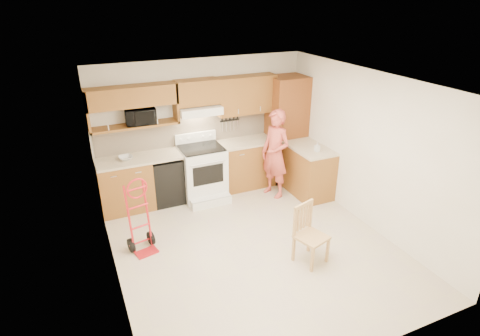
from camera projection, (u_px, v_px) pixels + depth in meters
floor at (253, 246)px, 6.07m from camera, size 4.00×4.50×0.02m
ceiling at (256, 82)px, 5.04m from camera, size 4.00×4.50×0.02m
wall_back at (202, 126)px, 7.43m from camera, size 4.00×0.02×2.50m
wall_front at (361, 264)px, 3.67m from camera, size 4.00×0.02×2.50m
wall_left at (106, 200)px, 4.80m from camera, size 0.02×4.50×2.50m
wall_right at (368, 150)px, 6.30m from camera, size 0.02×4.50×2.50m
backsplash at (202, 129)px, 7.43m from camera, size 3.92×0.03×0.55m
lower_cab_left at (126, 186)px, 6.93m from camera, size 0.90×0.60×0.90m
dishwasher at (168, 179)px, 7.22m from camera, size 0.60×0.60×0.85m
lower_cab_right at (248, 164)px, 7.81m from camera, size 1.14×0.60×0.90m
countertop_left at (140, 158)px, 6.85m from camera, size 1.50×0.63×0.04m
countertop_right at (249, 141)px, 7.62m from camera, size 1.14×0.63×0.04m
cab_return_right at (308, 171)px, 7.47m from camera, size 0.60×1.00×0.90m
countertop_return at (310, 148)px, 7.28m from camera, size 0.63×1.00×0.04m
pantry_tall at (286, 129)px, 7.87m from camera, size 0.70×0.60×2.10m
upper_cab_left at (132, 96)px, 6.52m from camera, size 1.50×0.33×0.34m
upper_shelf_mw at (135, 126)px, 6.73m from camera, size 1.50×0.33×0.04m
upper_cab_center at (197, 92)px, 6.96m from camera, size 0.76×0.33×0.44m
upper_cab_right at (246, 95)px, 7.37m from camera, size 1.14×0.33×0.70m
range_hood at (199, 110)px, 7.03m from camera, size 0.76×0.46×0.14m
knife_strip at (230, 123)px, 7.60m from camera, size 0.40×0.05×0.29m
microwave at (140, 116)px, 6.71m from camera, size 0.52×0.36×0.28m
range at (203, 169)px, 7.27m from camera, size 0.79×1.04×1.16m
person at (275, 154)px, 7.25m from camera, size 0.57×0.70×1.67m
hand_truck at (141, 219)px, 5.73m from camera, size 0.50×0.47×1.08m
dining_chair at (312, 235)px, 5.55m from camera, size 0.50×0.53×0.88m
soap_bottle at (317, 147)px, 7.05m from camera, size 0.08×0.08×0.17m
bowl at (126, 158)px, 6.74m from camera, size 0.25×0.25×0.06m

